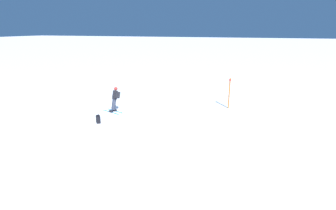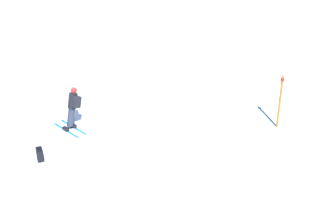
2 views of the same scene
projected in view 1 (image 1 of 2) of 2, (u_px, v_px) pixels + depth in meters
name	position (u px, v px, depth m)	size (l,w,h in m)	color
ground_plane	(116.00, 110.00, 18.59)	(300.00, 300.00, 0.00)	white
skier	(115.00, 98.00, 18.04)	(1.29, 1.66, 1.71)	#1E7AC6
spare_backpack	(98.00, 119.00, 15.92)	(0.37, 0.37, 0.50)	black
trail_marker	(229.00, 92.00, 18.64)	(0.13, 0.13, 2.21)	orange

